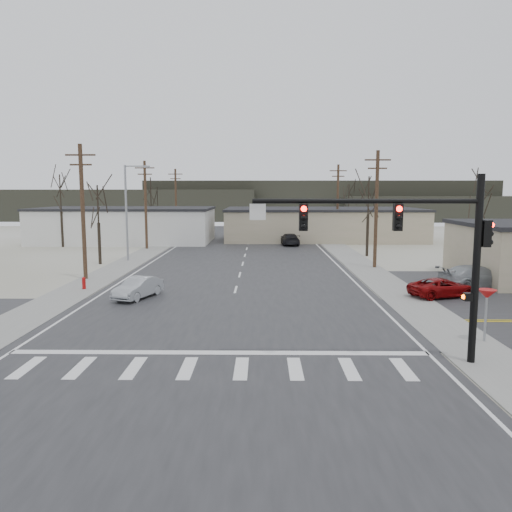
# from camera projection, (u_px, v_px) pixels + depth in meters

# --- Properties ---
(ground) EXTENTS (140.00, 140.00, 0.00)m
(ground) POSITION_uv_depth(u_px,v_px,m) (227.00, 321.00, 25.43)
(ground) COLOR silver
(ground) RESTS_ON ground
(main_road) EXTENTS (18.00, 110.00, 0.05)m
(main_road) POSITION_uv_depth(u_px,v_px,m) (240.00, 273.00, 40.30)
(main_road) COLOR #262628
(main_road) RESTS_ON ground
(cross_road) EXTENTS (90.00, 10.00, 0.04)m
(cross_road) POSITION_uv_depth(u_px,v_px,m) (227.00, 320.00, 25.42)
(cross_road) COLOR #262628
(cross_road) RESTS_ON ground
(sidewalk_left) EXTENTS (3.00, 90.00, 0.06)m
(sidewalk_left) POSITION_uv_depth(u_px,v_px,m) (126.00, 264.00, 45.39)
(sidewalk_left) COLOR gray
(sidewalk_left) RESTS_ON ground
(sidewalk_right) EXTENTS (3.00, 90.00, 0.06)m
(sidewalk_right) POSITION_uv_depth(u_px,v_px,m) (360.00, 264.00, 45.13)
(sidewalk_right) COLOR gray
(sidewalk_right) RESTS_ON ground
(traffic_signal_mast) EXTENTS (8.95, 0.43, 7.20)m
(traffic_signal_mast) POSITION_uv_depth(u_px,v_px,m) (426.00, 242.00, 18.58)
(traffic_signal_mast) COLOR black
(traffic_signal_mast) RESTS_ON ground
(fire_hydrant) EXTENTS (0.24, 0.24, 0.87)m
(fire_hydrant) POSITION_uv_depth(u_px,v_px,m) (84.00, 283.00, 33.43)
(fire_hydrant) COLOR #A50C0C
(fire_hydrant) RESTS_ON ground
(yield_sign) EXTENTS (0.80, 0.80, 2.35)m
(yield_sign) POSITION_uv_depth(u_px,v_px,m) (487.00, 296.00, 21.55)
(yield_sign) COLOR gray
(yield_sign) RESTS_ON ground
(building_left_far) EXTENTS (22.30, 12.30, 4.50)m
(building_left_far) POSITION_uv_depth(u_px,v_px,m) (126.00, 225.00, 65.00)
(building_left_far) COLOR silver
(building_left_far) RESTS_ON ground
(building_right_far) EXTENTS (26.30, 14.30, 4.30)m
(building_right_far) POSITION_uv_depth(u_px,v_px,m) (322.00, 224.00, 68.66)
(building_right_far) COLOR tan
(building_right_far) RESTS_ON ground
(upole_left_b) EXTENTS (2.20, 0.30, 10.00)m
(upole_left_b) POSITION_uv_depth(u_px,v_px,m) (83.00, 210.00, 36.80)
(upole_left_b) COLOR #4F3924
(upole_left_b) RESTS_ON ground
(upole_left_c) EXTENTS (2.20, 0.30, 10.00)m
(upole_left_c) POSITION_uv_depth(u_px,v_px,m) (146.00, 203.00, 56.63)
(upole_left_c) COLOR #4F3924
(upole_left_c) RESTS_ON ground
(upole_left_d) EXTENTS (2.20, 0.30, 10.00)m
(upole_left_d) POSITION_uv_depth(u_px,v_px,m) (176.00, 200.00, 76.47)
(upole_left_d) COLOR #4F3924
(upole_left_d) RESTS_ON ground
(upole_right_a) EXTENTS (2.20, 0.30, 10.00)m
(upole_right_a) POSITION_uv_depth(u_px,v_px,m) (376.00, 207.00, 42.46)
(upole_right_a) COLOR #4F3924
(upole_right_a) RESTS_ON ground
(upole_right_b) EXTENTS (2.20, 0.30, 10.00)m
(upole_right_b) POSITION_uv_depth(u_px,v_px,m) (338.00, 202.00, 64.28)
(upole_right_b) COLOR #4F3924
(upole_right_b) RESTS_ON ground
(streetlight_main) EXTENTS (2.40, 0.25, 9.00)m
(streetlight_main) POSITION_uv_depth(u_px,v_px,m) (128.00, 207.00, 46.72)
(streetlight_main) COLOR gray
(streetlight_main) RESTS_ON ground
(tree_left_near) EXTENTS (3.30, 3.30, 7.35)m
(tree_left_near) POSITION_uv_depth(u_px,v_px,m) (98.00, 206.00, 44.75)
(tree_left_near) COLOR black
(tree_left_near) RESTS_ON ground
(tree_right_mid) EXTENTS (3.74, 3.74, 8.33)m
(tree_right_mid) POSITION_uv_depth(u_px,v_px,m) (368.00, 198.00, 50.29)
(tree_right_mid) COLOR black
(tree_right_mid) RESTS_ON ground
(tree_left_far) EXTENTS (3.96, 3.96, 8.82)m
(tree_left_far) POSITION_uv_depth(u_px,v_px,m) (151.00, 194.00, 70.41)
(tree_left_far) COLOR black
(tree_left_far) RESTS_ON ground
(tree_right_far) EXTENTS (3.52, 3.52, 7.84)m
(tree_right_far) POSITION_uv_depth(u_px,v_px,m) (349.00, 198.00, 76.09)
(tree_right_far) COLOR black
(tree_right_far) RESTS_ON ground
(tree_lot) EXTENTS (3.52, 3.52, 7.84)m
(tree_lot) POSITION_uv_depth(u_px,v_px,m) (480.00, 202.00, 46.26)
(tree_lot) COLOR black
(tree_lot) RESTS_ON ground
(tree_left_mid) EXTENTS (3.96, 3.96, 8.82)m
(tree_left_mid) POSITION_uv_depth(u_px,v_px,m) (60.00, 194.00, 58.61)
(tree_left_mid) COLOR black
(tree_left_mid) RESTS_ON ground
(hill_left) EXTENTS (70.00, 18.00, 7.00)m
(hill_left) POSITION_uv_depth(u_px,v_px,m) (105.00, 205.00, 116.64)
(hill_left) COLOR #333026
(hill_left) RESTS_ON ground
(hill_center) EXTENTS (80.00, 18.00, 9.00)m
(hill_center) POSITION_uv_depth(u_px,v_px,m) (317.00, 200.00, 119.86)
(hill_center) COLOR #333026
(hill_center) RESTS_ON ground
(hill_right) EXTENTS (60.00, 18.00, 5.50)m
(hill_right) POSITION_uv_depth(u_px,v_px,m) (473.00, 208.00, 113.70)
(hill_right) COLOR #333026
(hill_right) RESTS_ON ground
(sedan_crossing) EXTENTS (2.59, 4.11, 1.28)m
(sedan_crossing) POSITION_uv_depth(u_px,v_px,m) (138.00, 288.00, 30.65)
(sedan_crossing) COLOR #989CA1
(sedan_crossing) RESTS_ON main_road
(car_far_a) EXTENTS (2.56, 5.10, 1.42)m
(car_far_a) POSITION_uv_depth(u_px,v_px,m) (289.00, 239.00, 61.12)
(car_far_a) COLOR black
(car_far_a) RESTS_ON main_road
(car_far_b) EXTENTS (1.97, 4.13, 1.36)m
(car_far_b) POSITION_uv_depth(u_px,v_px,m) (207.00, 231.00, 73.92)
(car_far_b) COLOR black
(car_far_b) RESTS_ON main_road
(car_parked_red) EXTENTS (4.60, 3.15, 1.17)m
(car_parked_red) POSITION_uv_depth(u_px,v_px,m) (442.00, 288.00, 31.00)
(car_parked_red) COLOR #780607
(car_parked_red) RESTS_ON parking_lot
(car_parked_dark_a) EXTENTS (4.12, 2.32, 1.32)m
(car_parked_dark_a) POSITION_uv_depth(u_px,v_px,m) (496.00, 271.00, 37.01)
(car_parked_dark_a) COLOR black
(car_parked_dark_a) RESTS_ON parking_lot
(car_parked_silver) EXTENTS (5.70, 3.41, 1.55)m
(car_parked_silver) POSITION_uv_depth(u_px,v_px,m) (477.00, 277.00, 33.80)
(car_parked_silver) COLOR gray
(car_parked_silver) RESTS_ON parking_lot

